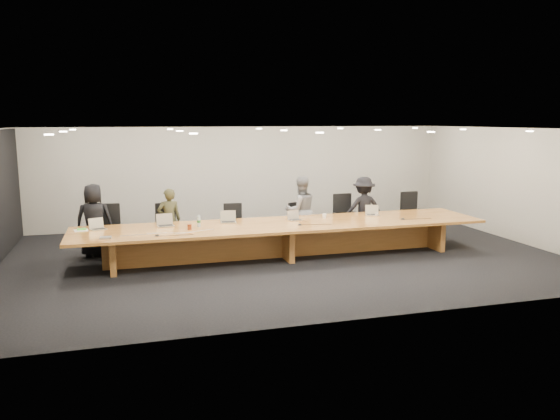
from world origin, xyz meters
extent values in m
plane|color=black|center=(0.00, 0.00, 0.00)|extent=(12.00, 12.00, 0.00)
cube|color=silver|center=(0.00, 4.00, 1.40)|extent=(12.00, 0.02, 2.80)
cube|color=brown|center=(0.00, 0.00, 0.72)|extent=(9.00, 1.80, 0.06)
cube|color=brown|center=(0.00, 0.00, 0.34)|extent=(7.65, 0.15, 0.69)
cube|color=brown|center=(-3.60, 0.00, 0.34)|extent=(0.12, 1.26, 0.69)
cube|color=brown|center=(0.00, 0.00, 0.34)|extent=(0.12, 1.26, 0.69)
cube|color=brown|center=(3.60, 0.00, 0.34)|extent=(0.12, 1.26, 0.69)
imported|color=black|center=(-3.99, 1.21, 0.81)|extent=(0.83, 0.58, 1.62)
imported|color=#32311B|center=(-2.37, 1.23, 0.73)|extent=(0.55, 0.38, 1.46)
imported|color=slate|center=(0.76, 1.13, 0.82)|extent=(0.84, 0.67, 1.65)
imported|color=black|center=(2.43, 1.14, 0.80)|extent=(1.06, 0.65, 1.59)
cylinder|color=#B2C2BF|center=(-1.84, 0.13, 0.87)|extent=(0.09, 0.09, 0.23)
cylinder|color=maroon|center=(-2.07, -0.11, 0.81)|extent=(0.11, 0.11, 0.11)
cone|color=white|center=(1.09, 0.36, 0.80)|extent=(0.11, 0.11, 0.10)
cone|color=beige|center=(2.36, 0.27, 0.79)|extent=(0.07, 0.07, 0.08)
cube|color=white|center=(-4.22, 0.39, 0.76)|extent=(0.30, 0.25, 0.02)
cube|color=#51CF37|center=(-4.20, 0.39, 0.78)|extent=(0.19, 0.12, 0.03)
cube|color=#ABAAAF|center=(-3.71, -0.52, 0.77)|extent=(0.22, 0.17, 0.03)
cone|color=black|center=(-2.75, -0.57, 0.76)|extent=(0.12, 0.12, 0.03)
cone|color=black|center=(0.28, -0.28, 0.76)|extent=(0.13, 0.13, 0.03)
cone|color=black|center=(2.75, -0.29, 0.77)|extent=(0.15, 0.15, 0.03)
camera|label=1|loc=(-3.34, -11.25, 2.99)|focal=35.00mm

